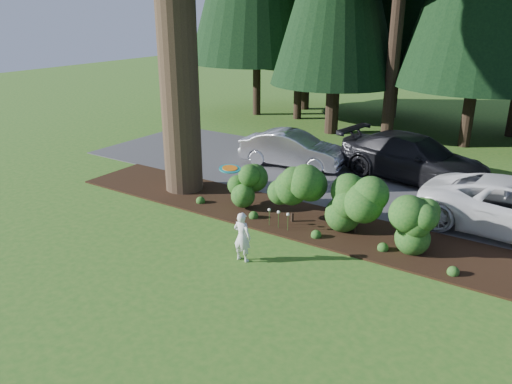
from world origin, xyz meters
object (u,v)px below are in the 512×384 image
(car_silver_wagon, at_px, (293,149))
(child, at_px, (242,237))
(frisbee, at_px, (230,169))
(car_dark_suv, at_px, (414,158))

(car_silver_wagon, distance_m, child, 7.80)
(child, relative_size, frisbee, 2.48)
(car_dark_suv, bearing_deg, frisbee, 176.21)
(car_dark_suv, distance_m, frisbee, 8.59)
(car_dark_suv, bearing_deg, car_silver_wagon, 111.70)
(child, height_order, frisbee, frisbee)
(child, xyz_separation_m, frisbee, (-0.33, 0.01, 1.66))
(car_dark_suv, distance_m, child, 8.41)
(car_silver_wagon, xyz_separation_m, child, (2.74, -7.31, -0.07))
(child, bearing_deg, frisbee, -2.49)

